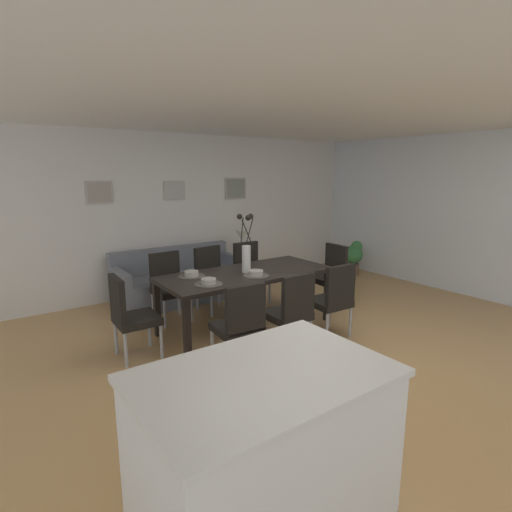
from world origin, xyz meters
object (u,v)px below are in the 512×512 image
Objects in this scene: centerpiece_vase at (246,250)px; framed_picture_right at (236,189)px; dining_chair_near_right at (169,283)px; sofa at (180,282)px; dining_chair_mid_left at (333,297)px; dining_chair_head_west at (129,313)px; side_table at (242,274)px; framed_picture_center at (174,190)px; table_lamp at (242,238)px; bowl_near_right at (191,273)px; potted_plant at (354,256)px; dining_chair_mid_right at (250,269)px; bowl_near_left at (209,281)px; framed_picture_left at (99,192)px; dining_table at (246,277)px; bowl_far_left at (256,272)px; dining_chair_head_east at (330,272)px; dining_chair_far_left at (291,309)px; dining_chair_near_left at (240,322)px; dining_chair_far_right at (212,276)px.

centerpiece_vase is 1.68× the size of framed_picture_right.
dining_chair_near_right is 0.46× the size of sofa.
dining_chair_mid_left and dining_chair_head_west have the same top height.
framed_picture_center reaches higher than side_table.
table_lamp is (0.93, 1.50, -0.13)m from centerpiece_vase.
table_lamp is (1.62, 0.65, 0.38)m from dining_chair_near_right.
bowl_near_right is 0.25× the size of potted_plant.
dining_chair_mid_right is 0.73m from side_table.
dining_chair_mid_left is 2.39m from side_table.
bowl_near_left reaches higher than side_table.
framed_picture_left is at bearing -180.00° from framed_picture_center.
side_table is (0.93, 1.50, -0.41)m from dining_table.
dining_chair_mid_left is 3.68m from framed_picture_left.
bowl_far_left is 0.33× the size of side_table.
centerpiece_vase is at bearing -60.38° from framed_picture_left.
centerpiece_vase reaches higher than sofa.
sofa is 1.12m from side_table.
dining_chair_head_east is at bearing -53.46° from framed_picture_center.
dining_chair_far_left is at bearing -91.17° from centerpiece_vase.
dining_chair_far_left is (0.67, -1.75, 0.00)m from dining_chair_near_right.
dining_table is 2.32m from framed_picture_center.
framed_picture_center reaches higher than bowl_far_left.
dining_chair_head_west is at bearing -166.26° from bowl_near_right.
dining_table is 2.99× the size of centerpiece_vase.
dining_chair_head_east is 3.61m from framed_picture_left.
dining_chair_head_east is at bearing -37.27° from framed_picture_left.
dining_chair_near_left is 1.15m from bowl_near_right.
dining_chair_head_west is (-1.50, 0.01, -0.16)m from dining_table.
bowl_near_left is at bearing -173.95° from dining_chair_head_east.
dining_chair_near_right is 2.53m from framed_picture_right.
dining_chair_head_east is 2.22m from bowl_near_left.
dining_table is 5.74× the size of framed_picture_left.
centerpiece_vase is 1.41× the size of side_table.
bowl_far_left is 2.74m from framed_picture_right.
framed_picture_left is 1.18m from framed_picture_center.
dining_chair_mid_left is at bearing -43.80° from bowl_far_left.
centerpiece_vase is at bearing 18.00° from bowl_near_left.
dining_table is 4.23× the size of side_table.
side_table is at bearing 83.94° from dining_chair_mid_left.
dining_chair_near_right is at bearing -68.09° from framed_picture_left.
bowl_near_right reaches higher than dining_table.
dining_chair_near_left is 2.91m from side_table.
dining_chair_head_east is 1.57m from bowl_far_left.
bowl_near_left is 0.25× the size of potted_plant.
dining_chair_mid_right is at bearing -61.70° from framed_picture_center.
dining_chair_near_right is at bearing -119.26° from framed_picture_center.
centerpiece_vase is (0.69, -0.85, 0.51)m from dining_chair_near_right.
dining_chair_far_right is 2.07m from framed_picture_right.
framed_picture_right is at bearing 51.26° from bowl_near_left.
dining_chair_mid_left is 3.23m from potted_plant.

